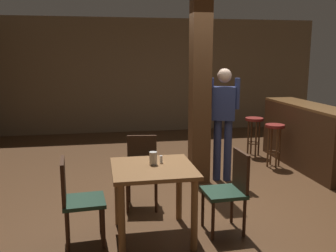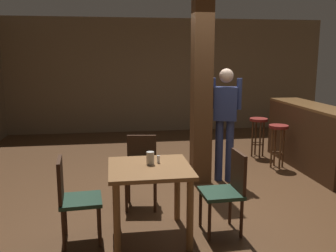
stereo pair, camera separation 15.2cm
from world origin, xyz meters
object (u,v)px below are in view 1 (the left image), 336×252
at_px(dining_table, 153,180).
at_px(salt_shaker, 161,159).
at_px(napkin_cup, 153,158).
at_px(bar_counter, 303,136).
at_px(bar_stool_near, 274,136).
at_px(bar_stool_mid, 254,128).
at_px(chair_north, 142,167).
at_px(chair_west, 76,197).
at_px(chair_east, 230,187).
at_px(standing_person, 223,116).

height_order(dining_table, salt_shaker, salt_shaker).
xyz_separation_m(dining_table, napkin_cup, (0.01, 0.07, 0.22)).
bearing_deg(salt_shaker, bar_counter, 34.52).
height_order(bar_stool_near, bar_stool_mid, bar_stool_near).
height_order(chair_north, bar_counter, bar_counter).
xyz_separation_m(napkin_cup, salt_shaker, (0.09, 0.04, -0.03)).
bearing_deg(bar_stool_mid, chair_west, -137.52).
bearing_deg(napkin_cup, chair_east, -7.03).
bearing_deg(bar_counter, chair_west, -151.01).
xyz_separation_m(chair_north, bar_counter, (2.91, 1.17, 0.05)).
distance_m(bar_counter, bar_stool_mid, 1.00).
bearing_deg(bar_stool_mid, dining_table, -129.43).
bearing_deg(bar_counter, standing_person, -165.60).
xyz_separation_m(chair_west, bar_counter, (3.68, 2.04, 0.05)).
distance_m(napkin_cup, bar_stool_near, 3.19).
relative_size(chair_east, bar_stool_mid, 1.20).
bearing_deg(bar_counter, napkin_cup, -145.78).
height_order(standing_person, bar_counter, standing_person).
height_order(chair_north, bar_stool_mid, chair_north).
bearing_deg(dining_table, standing_person, 50.99).
relative_size(dining_table, salt_shaker, 10.51).
height_order(chair_east, bar_stool_mid, chair_east).
height_order(dining_table, chair_east, chair_east).
bearing_deg(bar_counter, chair_east, -134.85).
distance_m(napkin_cup, bar_counter, 3.49).
height_order(chair_north, salt_shaker, chair_north).
bearing_deg(chair_north, salt_shaker, -80.60).
height_order(chair_west, standing_person, standing_person).
relative_size(chair_west, bar_stool_mid, 1.20).
bearing_deg(chair_west, bar_counter, 28.99).
distance_m(standing_person, bar_stool_mid, 1.70).
height_order(chair_west, bar_stool_near, chair_west).
xyz_separation_m(chair_north, bar_stool_mid, (2.39, 2.02, 0.04)).
distance_m(napkin_cup, salt_shaker, 0.10).
xyz_separation_m(dining_table, chair_east, (0.84, -0.03, -0.12)).
distance_m(dining_table, chair_west, 0.80).
height_order(standing_person, bar_stool_near, standing_person).
relative_size(chair_west, chair_north, 1.00).
distance_m(chair_north, bar_stool_near, 2.76).
distance_m(napkin_cup, bar_stool_mid, 3.68).
xyz_separation_m(chair_west, bar_stool_mid, (3.16, 2.89, 0.04)).
distance_m(chair_north, standing_person, 1.61).
relative_size(salt_shaker, bar_stool_near, 0.11).
bearing_deg(dining_table, chair_east, -2.17).
distance_m(chair_east, napkin_cup, 0.90).
relative_size(napkin_cup, salt_shaker, 1.69).
relative_size(chair_north, bar_stool_near, 1.20).
bearing_deg(chair_north, bar_stool_mid, 40.27).
relative_size(dining_table, chair_west, 0.96).
xyz_separation_m(dining_table, bar_counter, (2.89, 2.02, -0.07)).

